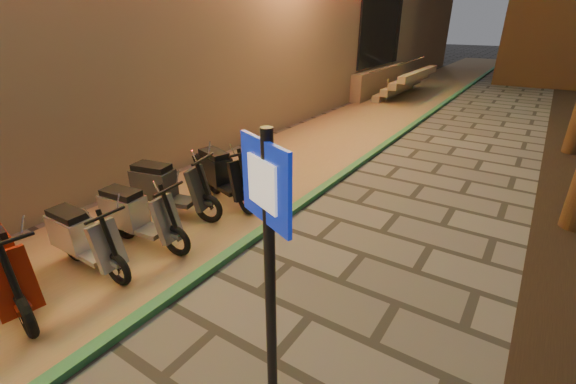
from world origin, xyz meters
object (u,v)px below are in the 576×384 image
Objects in this scene: pedestrian_sign at (268,255)px; scooter_8 at (167,188)px; scooter_6 at (82,238)px; scooter_9 at (222,174)px; scooter_7 at (136,216)px.

pedestrian_sign is 4.76m from scooter_8.
scooter_9 is (0.09, 2.92, 0.05)m from scooter_6.
scooter_7 reaches higher than scooter_6.
scooter_9 is (-3.62, 3.33, -1.25)m from pedestrian_sign.
pedestrian_sign is at bearing -7.31° from scooter_6.
pedestrian_sign is 1.63× the size of scooter_7.
scooter_7 is 0.94× the size of scooter_8.
scooter_9 is at bearing 87.33° from scooter_6.
pedestrian_sign is 1.53× the size of scooter_8.
scooter_9 is at bearing 83.16° from scooter_7.
scooter_8 is at bearing 105.04° from scooter_7.
scooter_7 is (-3.61, 1.28, -1.29)m from pedestrian_sign.
scooter_9 is at bearing 57.45° from scooter_8.
scooter_6 is at bearing -93.73° from scooter_8.
scooter_9 reaches higher than scooter_7.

